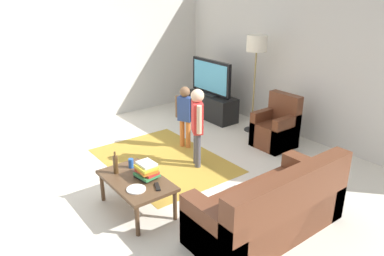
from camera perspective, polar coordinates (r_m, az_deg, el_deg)
name	(u,v)px	position (r m, az deg, el deg)	size (l,w,h in m)	color
ground	(159,180)	(5.27, -5.25, -8.05)	(7.80, 7.80, 0.00)	beige
wall_back	(301,61)	(6.78, 16.60, 10.03)	(6.00, 0.12, 2.70)	silver
wall_left	(71,55)	(7.43, -18.34, 10.76)	(0.12, 6.00, 2.70)	silver
area_rug	(163,160)	(5.81, -4.49, -5.03)	(2.20, 1.60, 0.01)	#B28C33
tv_stand	(211,106)	(7.59, 3.02, 3.39)	(1.20, 0.44, 0.50)	black
tv	(211,78)	(7.41, 2.99, 7.81)	(1.10, 0.28, 0.71)	black
couch	(273,211)	(4.17, 12.52, -12.52)	(0.80, 1.80, 0.86)	brown
armchair	(277,129)	(6.37, 13.11, -0.21)	(0.60, 0.60, 0.90)	brown
floor_lamp	(257,49)	(6.67, 10.05, 12.11)	(0.36, 0.36, 1.78)	#262626
child_near_tv	(185,111)	(6.04, -1.10, 2.60)	(0.32, 0.22, 1.06)	orange
child_center	(197,121)	(5.37, 0.83, 1.14)	(0.36, 0.25, 1.21)	#4C4C59
coffee_table	(136,183)	(4.48, -8.70, -8.43)	(1.00, 0.60, 0.42)	#513823
book_stack	(146,171)	(4.43, -7.13, -6.61)	(0.30, 0.25, 0.20)	black
bottle	(116,164)	(4.58, -11.85, -5.58)	(0.06, 0.06, 0.29)	#4C3319
tv_remote	(157,187)	(4.25, -5.43, -9.11)	(0.17, 0.05, 0.02)	black
soda_can	(131,163)	(4.71, -9.50, -5.45)	(0.07, 0.07, 0.12)	#2659B2
plate	(136,189)	(4.23, -8.71, -9.44)	(0.22, 0.22, 0.02)	white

